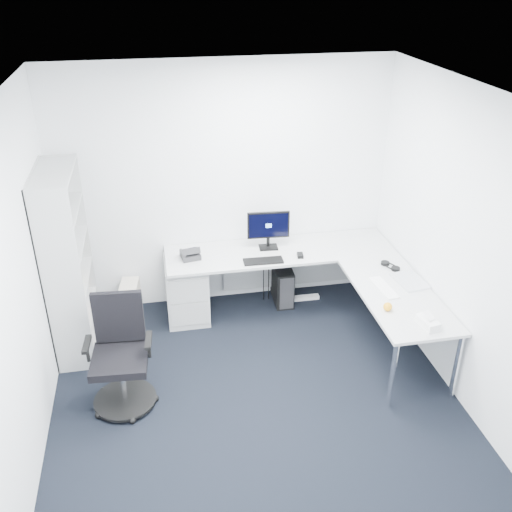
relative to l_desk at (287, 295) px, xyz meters
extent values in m
plane|color=black|center=(-0.55, -1.40, -0.36)|extent=(4.20, 4.20, 0.00)
plane|color=white|center=(-0.55, -1.40, 2.34)|extent=(4.20, 4.20, 0.00)
cube|color=white|center=(-0.55, 0.70, 0.99)|extent=(3.60, 0.02, 2.70)
cube|color=white|center=(-2.35, -1.40, 0.99)|extent=(0.02, 4.20, 2.70)
cube|color=white|center=(1.25, -1.40, 0.99)|extent=(0.02, 4.20, 2.70)
cube|color=#B8BABB|center=(-1.04, 0.34, -0.02)|extent=(0.44, 0.55, 0.68)
cube|color=black|center=(0.06, 0.47, -0.14)|extent=(0.22, 0.46, 0.44)
cube|color=beige|center=(-1.66, 0.45, -0.16)|extent=(0.24, 0.44, 0.39)
cube|color=white|center=(0.30, 0.43, -0.34)|extent=(0.39, 0.07, 0.04)
cube|color=black|center=(-0.23, 0.12, 0.37)|extent=(0.42, 0.16, 0.02)
cube|color=black|center=(0.17, 0.15, 0.38)|extent=(0.08, 0.11, 0.03)
cube|color=white|center=(0.80, -0.63, 0.37)|extent=(0.15, 0.43, 0.01)
sphere|color=#F6A115|center=(0.68, -1.00, 0.40)|extent=(0.08, 0.08, 0.08)
cube|color=white|center=(0.92, -1.30, 0.40)|extent=(0.15, 0.23, 0.08)
camera|label=1|loc=(-1.29, -5.02, 3.19)|focal=40.00mm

